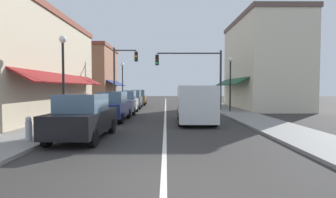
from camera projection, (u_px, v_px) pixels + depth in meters
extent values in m
plane|color=#33302D|center=(165.00, 110.00, 23.11)|extent=(80.00, 80.00, 0.00)
cube|color=gray|center=(104.00, 110.00, 23.07)|extent=(2.60, 56.00, 0.12)
cube|color=gray|center=(227.00, 110.00, 23.15)|extent=(2.60, 56.00, 0.12)
cube|color=silver|center=(165.00, 110.00, 23.11)|extent=(0.14, 52.00, 0.01)
cube|color=#BCAD8E|center=(27.00, 69.00, 16.91)|extent=(4.37, 14.00, 6.51)
cube|color=brown|center=(26.00, 15.00, 16.76)|extent=(4.57, 14.20, 0.40)
cube|color=slate|center=(61.00, 97.00, 17.01)|extent=(0.08, 10.64, 1.80)
cube|color=maroon|center=(70.00, 79.00, 16.96)|extent=(1.27, 11.76, 0.73)
cube|color=slate|center=(36.00, 37.00, 13.79)|extent=(0.08, 1.10, 1.30)
cube|color=slate|center=(76.00, 53.00, 19.94)|extent=(0.08, 1.10, 1.30)
cube|color=beige|center=(263.00, 66.00, 25.00)|extent=(5.15, 10.00, 8.19)
cube|color=brown|center=(264.00, 21.00, 24.82)|extent=(5.35, 10.20, 0.40)
cube|color=slate|center=(236.00, 94.00, 25.10)|extent=(0.08, 7.60, 1.80)
cube|color=#194C2D|center=(230.00, 82.00, 25.05)|extent=(1.27, 8.40, 0.73)
cube|color=slate|center=(244.00, 43.00, 22.71)|extent=(0.08, 1.10, 1.30)
cube|color=slate|center=(231.00, 51.00, 27.10)|extent=(0.08, 1.10, 1.30)
cube|color=#8E5B42|center=(96.00, 77.00, 32.89)|extent=(4.09, 8.00, 6.79)
cube|color=brown|center=(96.00, 48.00, 32.73)|extent=(4.29, 8.20, 0.40)
cube|color=slate|center=(112.00, 93.00, 32.99)|extent=(0.08, 6.08, 1.80)
cube|color=navy|center=(116.00, 83.00, 32.94)|extent=(1.27, 6.72, 0.73)
cube|color=slate|center=(108.00, 64.00, 31.08)|extent=(0.08, 1.10, 1.30)
cube|color=slate|center=(114.00, 66.00, 34.60)|extent=(0.08, 1.10, 1.30)
cube|color=black|center=(84.00, 121.00, 10.11)|extent=(1.82, 4.14, 0.80)
cube|color=slate|center=(82.00, 103.00, 9.97)|extent=(1.57, 2.04, 0.66)
cylinder|color=black|center=(76.00, 126.00, 11.49)|extent=(0.22, 0.62, 0.62)
cylinder|color=black|center=(112.00, 126.00, 11.46)|extent=(0.22, 0.62, 0.62)
cylinder|color=black|center=(47.00, 138.00, 8.79)|extent=(0.22, 0.62, 0.62)
cylinder|color=black|center=(93.00, 138.00, 8.76)|extent=(0.22, 0.62, 0.62)
cube|color=navy|center=(112.00, 109.00, 15.76)|extent=(1.78, 4.12, 0.80)
cube|color=slate|center=(112.00, 97.00, 15.63)|extent=(1.55, 2.02, 0.66)
cylinder|color=black|center=(105.00, 114.00, 17.14)|extent=(0.21, 0.62, 0.62)
cylinder|color=black|center=(129.00, 114.00, 17.13)|extent=(0.21, 0.62, 0.62)
cylinder|color=black|center=(93.00, 118.00, 14.43)|extent=(0.21, 0.62, 0.62)
cylinder|color=black|center=(121.00, 118.00, 14.42)|extent=(0.21, 0.62, 0.62)
cube|color=#B7BABF|center=(125.00, 104.00, 20.26)|extent=(1.82, 4.14, 0.80)
cube|color=slate|center=(125.00, 95.00, 20.13)|extent=(1.57, 2.04, 0.66)
cylinder|color=black|center=(118.00, 108.00, 21.61)|extent=(0.22, 0.62, 0.62)
cylinder|color=black|center=(137.00, 108.00, 21.66)|extent=(0.22, 0.62, 0.62)
cylinder|color=black|center=(112.00, 111.00, 18.91)|extent=(0.22, 0.62, 0.62)
cylinder|color=black|center=(134.00, 111.00, 18.96)|extent=(0.22, 0.62, 0.62)
cube|color=#4C5156|center=(132.00, 101.00, 25.38)|extent=(1.83, 4.15, 0.80)
cube|color=slate|center=(132.00, 94.00, 25.24)|extent=(1.57, 2.04, 0.66)
cylinder|color=black|center=(126.00, 104.00, 26.72)|extent=(0.22, 0.63, 0.62)
cylinder|color=black|center=(142.00, 104.00, 26.77)|extent=(0.22, 0.63, 0.62)
cylinder|color=black|center=(122.00, 106.00, 24.01)|extent=(0.22, 0.63, 0.62)
cylinder|color=black|center=(140.00, 106.00, 24.07)|extent=(0.22, 0.63, 0.62)
cube|color=brown|center=(138.00, 99.00, 30.38)|extent=(1.82, 4.14, 0.80)
cube|color=slate|center=(138.00, 93.00, 30.24)|extent=(1.57, 2.04, 0.66)
cylinder|color=black|center=(133.00, 102.00, 31.72)|extent=(0.22, 0.62, 0.62)
cylinder|color=black|center=(146.00, 102.00, 31.77)|extent=(0.22, 0.62, 0.62)
cylinder|color=black|center=(130.00, 103.00, 29.02)|extent=(0.22, 0.62, 0.62)
cylinder|color=black|center=(144.00, 103.00, 29.07)|extent=(0.22, 0.62, 0.62)
cube|color=silver|center=(195.00, 102.00, 14.95)|extent=(2.09, 5.05, 1.90)
cube|color=slate|center=(192.00, 94.00, 17.33)|extent=(1.73, 0.32, 0.84)
cube|color=black|center=(192.00, 110.00, 17.56)|extent=(1.87, 0.25, 0.24)
cylinder|color=black|center=(179.00, 114.00, 16.55)|extent=(0.26, 0.73, 0.72)
cylinder|color=black|center=(207.00, 114.00, 16.52)|extent=(0.26, 0.73, 0.72)
cylinder|color=black|center=(181.00, 120.00, 13.45)|extent=(0.26, 0.73, 0.72)
cylinder|color=black|center=(215.00, 120.00, 13.42)|extent=(0.26, 0.73, 0.72)
cylinder|color=#333333|center=(221.00, 81.00, 22.59)|extent=(0.18, 0.18, 5.25)
cylinder|color=#333333|center=(189.00, 53.00, 22.47)|extent=(5.52, 0.12, 0.12)
cube|color=black|center=(157.00, 60.00, 22.29)|extent=(0.30, 0.24, 0.90)
sphere|color=#420F0F|center=(157.00, 57.00, 22.15)|extent=(0.20, 0.20, 0.20)
sphere|color=#3D2D0C|center=(157.00, 60.00, 22.16)|extent=(0.20, 0.20, 0.20)
sphere|color=green|center=(157.00, 63.00, 22.17)|extent=(0.20, 0.20, 0.20)
cylinder|color=#333333|center=(114.00, 79.00, 24.33)|extent=(0.18, 0.18, 5.75)
cylinder|color=#333333|center=(125.00, 50.00, 24.23)|extent=(2.09, 0.12, 0.12)
cube|color=black|center=(136.00, 57.00, 24.08)|extent=(0.30, 0.24, 0.90)
sphere|color=#420F0F|center=(136.00, 53.00, 23.94)|extent=(0.20, 0.20, 0.20)
sphere|color=yellow|center=(136.00, 56.00, 23.95)|extent=(0.20, 0.20, 0.20)
sphere|color=#0C3316|center=(136.00, 59.00, 23.96)|extent=(0.20, 0.20, 0.20)
cylinder|color=black|center=(63.00, 86.00, 12.76)|extent=(0.12, 0.12, 4.20)
sphere|color=white|center=(63.00, 39.00, 12.66)|extent=(0.36, 0.36, 0.36)
cylinder|color=black|center=(230.00, 87.00, 20.73)|extent=(0.12, 0.12, 4.07)
sphere|color=white|center=(230.00, 60.00, 20.64)|extent=(0.36, 0.36, 0.36)
cylinder|color=black|center=(123.00, 86.00, 29.60)|extent=(0.12, 0.12, 4.48)
sphere|color=white|center=(122.00, 64.00, 29.50)|extent=(0.36, 0.36, 0.36)
cylinder|color=#B2B2B7|center=(29.00, 131.00, 9.26)|extent=(0.22, 0.22, 0.70)
sphere|color=#B2B2B7|center=(28.00, 119.00, 9.24)|extent=(0.20, 0.20, 0.20)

